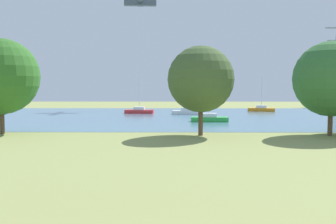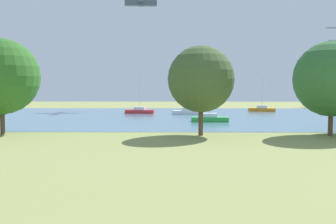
% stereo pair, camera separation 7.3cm
% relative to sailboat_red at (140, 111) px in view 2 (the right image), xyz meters
% --- Properties ---
extents(ground_plane, '(160.00, 160.00, 0.00)m').
position_rel_sailboat_red_xyz_m(ground_plane, '(5.82, -33.66, -0.46)').
color(ground_plane, '#8C9351').
extents(water_surface, '(140.00, 40.00, 0.02)m').
position_rel_sailboat_red_xyz_m(water_surface, '(5.82, -5.66, -0.45)').
color(water_surface, '#57819C').
rests_on(water_surface, ground).
extents(sailboat_red, '(4.92, 1.95, 6.83)m').
position_rel_sailboat_red_xyz_m(sailboat_red, '(0.00, 0.00, 0.00)').
color(sailboat_red, red).
rests_on(sailboat_red, water_surface).
extents(sailboat_orange, '(5.02, 2.69, 6.14)m').
position_rel_sailboat_red_xyz_m(sailboat_orange, '(21.78, 5.45, -0.01)').
color(sailboat_orange, orange).
rests_on(sailboat_orange, water_surface).
extents(sailboat_white, '(5.02, 2.58, 5.79)m').
position_rel_sailboat_red_xyz_m(sailboat_white, '(7.95, -2.23, -0.01)').
color(sailboat_white, white).
rests_on(sailboat_white, water_surface).
extents(sailboat_green, '(4.83, 1.61, 6.62)m').
position_rel_sailboat_red_xyz_m(sailboat_green, '(10.39, -14.44, -0.00)').
color(sailboat_green, green).
rests_on(sailboat_green, water_surface).
extents(tree_mid_shore, '(7.37, 7.37, 9.29)m').
position_rel_sailboat_red_xyz_m(tree_mid_shore, '(-11.07, -27.05, 5.14)').
color(tree_mid_shore, brown).
rests_on(tree_mid_shore, ground).
extents(tree_west_near, '(6.27, 6.27, 8.47)m').
position_rel_sailboat_red_xyz_m(tree_west_near, '(8.23, -27.96, 4.86)').
color(tree_west_near, brown).
rests_on(tree_west_near, ground).
extents(tree_east_near, '(7.05, 7.05, 8.87)m').
position_rel_sailboat_red_xyz_m(tree_east_near, '(20.39, -28.09, 4.88)').
color(tree_east_near, brown).
rests_on(tree_east_near, ground).
extents(light_aircraft, '(6.46, 8.46, 2.10)m').
position_rel_sailboat_red_xyz_m(light_aircraft, '(-0.88, 13.32, 20.68)').
color(light_aircraft, '#4C5156').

